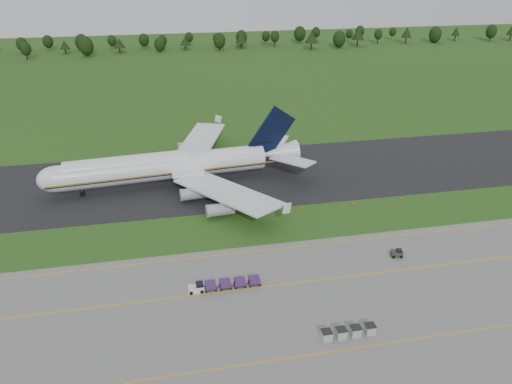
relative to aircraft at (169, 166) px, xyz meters
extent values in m
plane|color=#254C16|center=(19.01, -25.92, -5.42)|extent=(600.00, 600.00, 0.00)
cube|color=slate|center=(19.01, -59.92, -5.39)|extent=(300.00, 52.00, 0.06)
cube|color=black|center=(19.01, 2.08, -5.38)|extent=(300.00, 40.00, 0.08)
cube|color=#E1A40D|center=(19.01, -47.92, -5.35)|extent=(300.00, 0.25, 0.01)
cube|color=#E1A40D|center=(19.01, -65.92, -5.35)|extent=(300.00, 0.20, 0.01)
cube|color=#E1A40D|center=(19.01, -35.92, -5.35)|extent=(120.00, 0.20, 0.01)
cylinder|color=black|center=(-71.53, 187.09, -3.42)|extent=(0.70, 0.70, 4.00)
sphere|color=#1D3312|center=(-71.53, 187.09, 0.69)|extent=(5.96, 5.96, 5.96)
cylinder|color=black|center=(-52.69, 201.31, -3.97)|extent=(0.70, 0.70, 2.89)
cone|color=#1D3312|center=(-52.69, 201.31, 0.05)|extent=(5.95, 5.95, 5.14)
cylinder|color=black|center=(-39.07, 190.10, -3.42)|extent=(0.70, 0.70, 3.99)
sphere|color=#1D3312|center=(-39.07, 190.10, 0.68)|extent=(8.28, 8.28, 8.28)
cylinder|color=black|center=(-20.95, 198.06, -3.83)|extent=(0.70, 0.70, 3.18)
cone|color=#1D3312|center=(-20.95, 198.06, 0.59)|extent=(6.99, 6.99, 5.65)
cylinder|color=black|center=(2.89, 196.91, -3.87)|extent=(0.70, 0.70, 3.10)
sphere|color=#1D3312|center=(2.89, 196.91, -0.69)|extent=(6.46, 6.46, 6.46)
cylinder|color=black|center=(18.68, 201.35, -3.97)|extent=(0.70, 0.70, 2.89)
cone|color=#1D3312|center=(18.68, 201.35, 0.04)|extent=(6.51, 6.51, 5.14)
cylinder|color=black|center=(39.33, 194.73, -3.45)|extent=(0.70, 0.70, 3.93)
sphere|color=#1D3312|center=(39.33, 194.73, 0.59)|extent=(7.28, 7.28, 7.28)
cylinder|color=black|center=(53.56, 199.20, -3.70)|extent=(0.70, 0.70, 3.43)
cone|color=#1D3312|center=(53.56, 199.20, 1.06)|extent=(6.97, 6.97, 6.10)
cylinder|color=black|center=(76.00, 201.73, -3.33)|extent=(0.70, 0.70, 4.17)
sphere|color=#1D3312|center=(76.00, 201.73, 0.96)|extent=(5.67, 5.67, 5.67)
cylinder|color=black|center=(95.95, 186.94, -3.38)|extent=(0.70, 0.70, 4.09)
cone|color=#1D3312|center=(95.95, 186.94, 2.30)|extent=(8.35, 8.35, 7.27)
cylinder|color=black|center=(114.65, 188.45, -3.57)|extent=(0.70, 0.70, 3.71)
sphere|color=#1D3312|center=(114.65, 188.45, 0.24)|extent=(7.96, 7.96, 7.96)
cylinder|color=black|center=(128.65, 192.37, -3.28)|extent=(0.70, 0.70, 4.29)
cone|color=#1D3312|center=(128.65, 192.37, 2.68)|extent=(8.15, 8.15, 7.62)
cylinder|color=black|center=(146.35, 200.33, -3.45)|extent=(0.70, 0.70, 3.94)
sphere|color=#1D3312|center=(146.35, 200.33, 0.60)|extent=(5.38, 5.38, 5.38)
cylinder|color=black|center=(164.88, 196.88, -3.48)|extent=(0.70, 0.70, 3.87)
cone|color=#1D3312|center=(164.88, 196.88, 1.90)|extent=(6.83, 6.83, 6.88)
cylinder|color=black|center=(185.54, 196.43, -3.71)|extent=(0.70, 0.70, 3.42)
sphere|color=#1D3312|center=(185.54, 196.43, -0.19)|extent=(8.22, 8.22, 8.22)
cylinder|color=black|center=(203.58, 200.96, -3.73)|extent=(0.70, 0.70, 3.38)
cone|color=#1D3312|center=(203.58, 200.96, 0.97)|extent=(5.56, 5.56, 6.02)
cylinder|color=black|center=(225.97, 194.29, -3.31)|extent=(0.70, 0.70, 4.22)
sphere|color=#1D3312|center=(225.97, 194.29, 1.02)|extent=(7.22, 7.22, 7.22)
cylinder|color=black|center=(241.42, 194.23, -3.57)|extent=(0.70, 0.70, 3.71)
cone|color=#1D3312|center=(241.42, 194.23, 1.58)|extent=(6.04, 6.04, 6.59)
cylinder|color=white|center=(-1.23, -0.11, -0.19)|extent=(52.63, 11.23, 6.49)
cylinder|color=white|center=(-10.20, -0.93, 1.34)|extent=(30.97, 7.84, 5.06)
sphere|color=white|center=(-27.25, -2.50, -0.19)|extent=(6.49, 6.49, 6.49)
cone|color=white|center=(29.72, 2.73, 0.26)|extent=(10.43, 7.04, 6.16)
cube|color=gold|center=(-0.93, -3.36, -0.73)|extent=(57.43, 5.32, 0.32)
cube|color=white|center=(12.41, -16.14, -1.00)|extent=(23.59, 30.86, 0.50)
cube|color=white|center=(9.27, 18.13, -1.00)|extent=(19.28, 31.84, 0.50)
cylinder|color=#919498|center=(5.14, -10.93, -3.26)|extent=(6.54, 3.45, 2.88)
cylinder|color=#919498|center=(10.37, -20.40, -3.26)|extent=(6.54, 3.45, 2.88)
cylinder|color=#919498|center=(3.07, 11.68, -3.26)|extent=(6.54, 3.45, 2.88)
cylinder|color=#919498|center=(6.49, 21.95, -3.26)|extent=(6.54, 3.45, 2.88)
cube|color=black|center=(27.49, 2.52, 6.32)|extent=(13.13, 1.69, 14.47)
cube|color=white|center=(31.69, -3.88, 0.53)|extent=(11.03, 12.32, 0.41)
cube|color=white|center=(30.45, 9.58, 0.53)|extent=(9.70, 12.69, 0.41)
cylinder|color=slate|center=(-21.87, -2.00, -4.43)|extent=(0.32, 0.32, 1.98)
cylinder|color=black|center=(-21.87, -2.00, -4.83)|extent=(1.24, 0.91, 1.17)
cylinder|color=slate|center=(4.52, -3.66, -4.43)|extent=(0.32, 0.32, 1.98)
cylinder|color=black|center=(4.52, -3.66, -4.83)|extent=(1.24, 0.91, 1.17)
cylinder|color=slate|center=(3.78, 4.42, -4.43)|extent=(0.32, 0.32, 1.98)
cylinder|color=black|center=(3.78, 4.42, -4.83)|extent=(1.24, 0.91, 1.17)
cube|color=silver|center=(2.33, -46.85, -4.77)|extent=(2.78, 1.50, 1.18)
cylinder|color=black|center=(1.37, -47.59, -5.04)|extent=(0.64, 0.24, 0.64)
cube|color=black|center=(4.90, -46.85, -4.99)|extent=(2.14, 1.60, 0.13)
cube|color=#3F2158|center=(4.90, -46.85, -4.34)|extent=(1.92, 1.50, 1.18)
cylinder|color=black|center=(4.04, -47.59, -5.18)|extent=(0.36, 0.16, 0.36)
cube|color=black|center=(7.57, -46.85, -4.99)|extent=(2.14, 1.60, 0.13)
cube|color=#3F2158|center=(7.57, -46.85, -4.34)|extent=(1.92, 1.50, 1.18)
cylinder|color=black|center=(6.71, -47.59, -5.18)|extent=(0.36, 0.16, 0.36)
cube|color=black|center=(10.24, -46.85, -4.99)|extent=(2.14, 1.60, 0.13)
cube|color=#3F2158|center=(10.24, -46.85, -4.34)|extent=(1.92, 1.50, 1.18)
cylinder|color=black|center=(9.38, -47.59, -5.18)|extent=(0.36, 0.16, 0.36)
cube|color=black|center=(12.91, -46.85, -4.99)|extent=(2.14, 1.60, 0.13)
cube|color=#3F2158|center=(12.91, -46.85, -4.34)|extent=(1.92, 1.50, 1.18)
cylinder|color=black|center=(12.05, -47.59, -5.18)|extent=(0.36, 0.16, 0.36)
cylinder|color=black|center=(2.33, -46.85, -5.04)|extent=(0.64, 0.24, 0.64)
cube|color=#2A3022|center=(42.50, -43.38, -4.75)|extent=(2.39, 1.66, 1.21)
cylinder|color=black|center=(41.73, -44.04, -5.05)|extent=(0.62, 0.22, 0.62)
cylinder|color=black|center=(43.27, -42.72, -5.05)|extent=(0.62, 0.22, 0.62)
cube|color=#9E9E9E|center=(21.14, -63.18, -4.59)|extent=(1.54, 1.54, 1.54)
cube|color=black|center=(21.14, -63.18, -3.78)|extent=(1.64, 1.64, 0.08)
cube|color=#9E9E9E|center=(23.54, -63.18, -4.59)|extent=(1.54, 1.54, 1.54)
cube|color=black|center=(23.54, -63.18, -3.78)|extent=(1.64, 1.64, 0.08)
cube|color=#9E9E9E|center=(25.94, -63.18, -4.59)|extent=(1.54, 1.54, 1.54)
cube|color=black|center=(25.94, -63.18, -3.78)|extent=(1.64, 1.64, 0.08)
cube|color=#9E9E9E|center=(28.34, -63.18, -4.59)|extent=(1.54, 1.54, 1.54)
cube|color=black|center=(28.34, -63.18, -3.78)|extent=(1.64, 1.64, 0.08)
cube|color=#EF4207|center=(17.14, -20.03, -5.12)|extent=(0.50, 0.12, 0.60)
cube|color=black|center=(17.14, -20.03, -5.40)|extent=(0.30, 0.30, 0.04)
cube|color=#EF4207|center=(29.73, -20.03, -5.12)|extent=(0.50, 0.12, 0.60)
cube|color=black|center=(29.73, -20.03, -5.40)|extent=(0.30, 0.30, 0.04)
cube|color=#EF4207|center=(42.31, -20.03, -5.12)|extent=(0.50, 0.12, 0.60)
cube|color=black|center=(42.31, -20.03, -5.40)|extent=(0.30, 0.30, 0.04)
cube|color=#EF4207|center=(54.90, -20.03, -5.12)|extent=(0.50, 0.12, 0.60)
cube|color=black|center=(54.90, -20.03, -5.40)|extent=(0.30, 0.30, 0.04)
camera|label=1|loc=(-1.65, -120.14, 49.24)|focal=35.00mm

